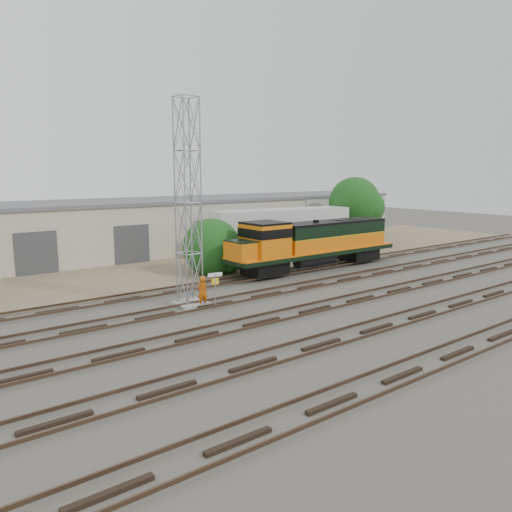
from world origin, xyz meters
TOP-DOWN VIEW (x-y plane):
  - ground at (0.00, 0.00)m, footprint 140.00×140.00m
  - dirt_strip at (0.00, 15.00)m, footprint 80.00×16.00m
  - tracks at (0.00, -3.00)m, footprint 80.00×20.40m
  - warehouse at (0.04, 22.98)m, footprint 58.40×10.40m
  - locomotive at (4.52, 6.00)m, footprint 16.68×2.93m
  - signal_tower at (-9.13, 2.57)m, footprint 1.81×1.81m
  - sign_post at (-8.41, 0.87)m, footprint 0.91×0.18m
  - worker at (-8.74, 1.79)m, footprint 0.70×0.48m
  - semi_trailer at (8.24, 13.84)m, footprint 14.69×5.10m
  - dumpster_blue at (14.22, 16.08)m, footprint 2.06×2.01m
  - dumpster_red at (18.60, 17.73)m, footprint 1.78×1.71m
  - tree_mid at (-2.53, 9.80)m, footprint 4.89×4.65m
  - tree_east at (18.14, 13.13)m, footprint 5.82×5.54m

SIDE VIEW (x-z plane):
  - ground at x=0.00m, z-range 0.00..0.00m
  - dirt_strip at x=0.00m, z-range 0.00..0.02m
  - tracks at x=0.00m, z-range -0.06..0.22m
  - dumpster_red at x=18.60m, z-range 0.00..1.40m
  - dumpster_blue at x=14.22m, z-range 0.00..1.50m
  - worker at x=-8.74m, z-range 0.00..1.87m
  - sign_post at x=-8.41m, z-range 0.44..2.67m
  - tree_mid at x=-2.53m, z-range -0.39..4.26m
  - locomotive at x=4.52m, z-range 0.30..4.31m
  - warehouse at x=0.04m, z-range 0.00..5.30m
  - semi_trailer at x=8.24m, z-range 0.57..5.01m
  - tree_east at x=18.14m, z-range 0.82..8.31m
  - signal_tower at x=-9.13m, z-range -0.15..12.11m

